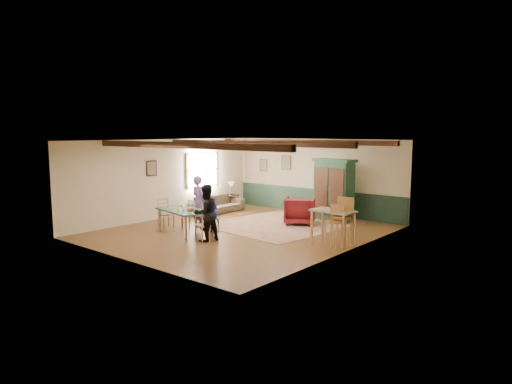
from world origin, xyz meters
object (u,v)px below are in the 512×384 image
Objects in this scene: end_table at (231,202)px; dining_chair_far_right at (210,218)px; armchair at (300,211)px; sofa at (218,204)px; dining_chair_far_left at (197,214)px; cat at (190,210)px; bar_stool_left at (334,227)px; dining_chair_end_right at (204,224)px; person_man at (199,202)px; person_child at (213,216)px; counter_table at (333,228)px; dining_table at (184,222)px; armoire at (334,190)px; table_lamp at (231,188)px; person_woman at (206,213)px; bar_stool_right at (342,223)px; dining_chair_end_left at (166,213)px.

dining_chair_far_right is at bearing -55.37° from end_table.
armchair is 3.55m from sofa.
dining_chair_far_left is 1.23m from cat.
bar_stool_left reaches higher than armchair.
dining_chair_far_right and dining_chair_end_right have the same top height.
person_man is at bearing -148.86° from sofa.
person_child is 3.62m from counter_table.
person_child reaches higher than end_table.
armoire is at bearing 62.82° from dining_table.
sofa is 1.05m from table_lamp.
dining_chair_far_right is 3.66m from counter_table.
armchair is 0.86× the size of bar_stool_left.
person_child is 2.79× the size of cat.
person_woman is 3.63m from armchair.
bar_stool_right is (2.54, -1.83, 0.20)m from armchair.
person_woman is 3.40m from counter_table.
armchair is (-0.53, -1.20, -0.59)m from armoire.
person_man is 1.46× the size of counter_table.
person_woman is (1.38, -1.04, -0.04)m from person_man.
armoire is 3.44m from counter_table.
dining_table is at bearing -167.92° from bar_stool_right.
dining_chair_far_right is 3.95m from bar_stool_right.
person_child is 0.85× the size of counter_table.
bar_stool_right is (0.32, -0.09, 0.18)m from counter_table.
counter_table is at bearing -22.79° from end_table.
dining_chair_end_left is at bearing 176.63° from cat.
person_man reaches higher than bar_stool_right.
person_child is at bearing 52.40° from dining_table.
dining_chair_far_left is 1.79× the size of table_lamp.
counter_table is at bearing -63.76° from dining_chair_end_left.
bar_stool_right reaches higher than dining_chair_end_left.
armoire is at bearing -143.02° from armchair.
bar_stool_right reaches higher than dining_chair_far_right.
armchair is 0.45× the size of sofa.
counter_table is at bearing 121.56° from bar_stool_left.
cat is at bearing -160.85° from bar_stool_left.
armoire reaches higher than bar_stool_right.
armchair is at bearing -104.65° from person_child.
end_table is at bearing -166.15° from armoire.
counter_table is (2.96, 1.80, 0.02)m from dining_chair_end_right.
dining_chair_far_right is at bearing -133.83° from dining_chair_end_right.
counter_table is at bearing 133.38° from person_woman.
dining_chair_end_right is at bearing 9.46° from cat.
person_woman is 3.10× the size of table_lamp.
dining_chair_far_left is 0.98m from dining_chair_end_left.
table_lamp reaches higher than cat.
armchair is (0.64, 3.56, -0.34)m from person_woman.
table_lamp is (-2.41, 3.48, 0.35)m from dining_chair_far_right.
counter_table reaches higher than dining_table.
person_man is 3.67m from table_lamp.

